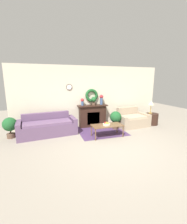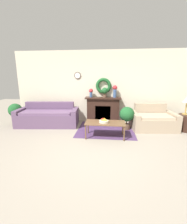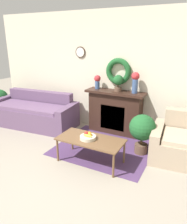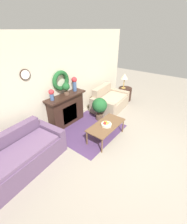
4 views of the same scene
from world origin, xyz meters
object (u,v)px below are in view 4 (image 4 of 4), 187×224
at_px(loveseat_right, 109,101).
at_px(table_lamp, 125,77).
at_px(side_table_by_loveseat, 125,94).
at_px(vase_on_mantel_left, 52,94).
at_px(potted_plant_on_mantel, 66,88).
at_px(fireplace, 66,109).
at_px(potted_plant_floor_by_loveseat, 100,106).
at_px(vase_on_mantel_right, 74,83).
at_px(coffee_table, 106,126).
at_px(couch_left, 15,160).
at_px(fruit_bowl, 106,124).

bearing_deg(loveseat_right, table_lamp, -7.94).
bearing_deg(table_lamp, side_table_by_loveseat, -38.66).
relative_size(vase_on_mantel_left, potted_plant_on_mantel, 0.87).
relative_size(fireplace, potted_plant_floor_by_loveseat, 1.72).
height_order(table_lamp, vase_on_mantel_right, vase_on_mantel_right).
relative_size(vase_on_mantel_left, potted_plant_floor_by_loveseat, 0.41).
bearing_deg(potted_plant_on_mantel, vase_on_mantel_left, 177.78).
height_order(loveseat_right, potted_plant_on_mantel, potted_plant_on_mantel).
xyz_separation_m(fireplace, coffee_table, (0.13, -1.41, -0.09)).
bearing_deg(couch_left, fireplace, 9.02).
bearing_deg(vase_on_mantel_left, vase_on_mantel_right, 0.00).
bearing_deg(potted_plant_floor_by_loveseat, vase_on_mantel_right, 120.20).
relative_size(fireplace, couch_left, 0.60).
relative_size(fireplace, potted_plant_on_mantel, 3.70).
distance_m(loveseat_right, coffee_table, 1.84).
distance_m(couch_left, fruit_bowl, 2.27).
relative_size(loveseat_right, vase_on_mantel_left, 4.81).
relative_size(coffee_table, side_table_by_loveseat, 2.09).
bearing_deg(potted_plant_floor_by_loveseat, couch_left, 176.66).
distance_m(fireplace, side_table_by_loveseat, 2.86).
bearing_deg(potted_plant_floor_by_loveseat, vase_on_mantel_left, 151.90).
height_order(loveseat_right, vase_on_mantel_right, vase_on_mantel_right).
xyz_separation_m(fruit_bowl, vase_on_mantel_left, (-0.55, 1.44, 0.68)).
bearing_deg(fruit_bowl, couch_left, 156.12).
distance_m(couch_left, side_table_by_loveseat, 4.77).
relative_size(side_table_by_loveseat, potted_plant_floor_by_loveseat, 0.71).
relative_size(couch_left, table_lamp, 3.66).
bearing_deg(vase_on_mantel_left, fireplace, -0.71).
xyz_separation_m(fireplace, couch_left, (-1.98, -0.52, -0.19)).
distance_m(loveseat_right, vase_on_mantel_left, 2.40).
xyz_separation_m(loveseat_right, vase_on_mantel_right, (-1.29, 0.51, 0.95)).
xyz_separation_m(couch_left, loveseat_right, (3.70, 0.02, -0.01)).
bearing_deg(side_table_by_loveseat, potted_plant_floor_by_loveseat, -177.67).
distance_m(loveseat_right, potted_plant_on_mantel, 1.96).
xyz_separation_m(loveseat_right, vase_on_mantel_left, (-2.18, 0.51, 0.88)).
xyz_separation_m(table_lamp, potted_plant_on_mantel, (-2.66, 0.53, 0.19)).
distance_m(side_table_by_loveseat, vase_on_mantel_right, 2.63).
xyz_separation_m(coffee_table, table_lamp, (2.59, 0.87, 0.61)).
distance_m(coffee_table, vase_on_mantel_right, 1.68).
distance_m(side_table_by_loveseat, table_lamp, 0.75).
relative_size(table_lamp, vase_on_mantel_left, 1.93).
bearing_deg(vase_on_mantel_left, couch_left, -160.99).
xyz_separation_m(loveseat_right, coffee_table, (-1.59, -0.91, 0.11)).
height_order(fireplace, loveseat_right, fireplace).
bearing_deg(couch_left, vase_on_mantel_right, 6.63).
bearing_deg(potted_plant_floor_by_loveseat, table_lamp, 4.09).
xyz_separation_m(fruit_bowl, table_lamp, (2.63, 0.89, 0.52)).
distance_m(fruit_bowl, vase_on_mantel_right, 1.66).
height_order(coffee_table, vase_on_mantel_left, vase_on_mantel_left).
bearing_deg(vase_on_mantel_left, side_table_by_loveseat, -10.60).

